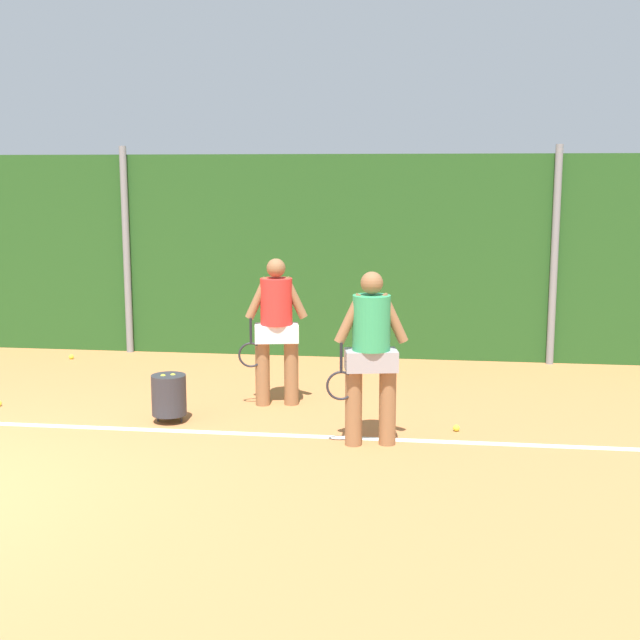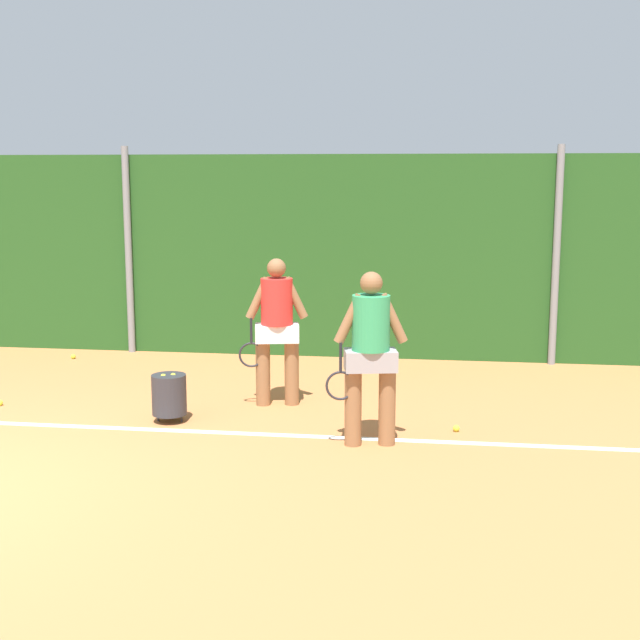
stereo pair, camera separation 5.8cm
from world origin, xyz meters
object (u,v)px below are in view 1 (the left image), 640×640
(tennis_ball_6, at_px, (71,357))
(tennis_ball_3, at_px, (456,428))
(ball_hopper, at_px, (169,395))
(player_midcourt, at_px, (276,324))
(player_foreground_near, at_px, (371,349))

(tennis_ball_6, bearing_deg, tennis_ball_3, -27.29)
(ball_hopper, distance_m, tennis_ball_3, 2.97)
(player_midcourt, height_order, tennis_ball_6, player_midcourt)
(ball_hopper, distance_m, tennis_ball_6, 3.59)
(ball_hopper, bearing_deg, tennis_ball_6, 129.60)
(tennis_ball_3, relative_size, tennis_ball_6, 1.00)
(tennis_ball_3, bearing_deg, player_foreground_near, -147.19)
(player_foreground_near, bearing_deg, tennis_ball_3, -158.53)
(player_foreground_near, distance_m, tennis_ball_3, 1.34)
(player_foreground_near, xyz_separation_m, ball_hopper, (-2.13, 0.48, -0.64))
(player_foreground_near, height_order, ball_hopper, player_foreground_near)
(player_foreground_near, bearing_deg, tennis_ball_6, -47.63)
(player_midcourt, distance_m, ball_hopper, 1.42)
(tennis_ball_3, height_order, tennis_ball_6, same)
(player_midcourt, bearing_deg, ball_hopper, 27.73)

